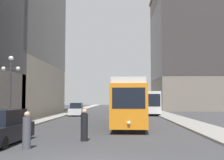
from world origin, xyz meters
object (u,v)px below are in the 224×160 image
object	(u,v)px
parked_car_left_near	(77,110)
lamp_post_left_near	(10,81)
parked_car_left_mid	(2,128)
transit_bus	(149,102)
pedestrian_crossing_near	(27,131)
pedestrian_crossing_far	(84,126)
streetcar	(128,102)

from	to	relation	value
parked_car_left_near	lamp_post_left_near	xyz separation A→B (m)	(-1.90, -19.05, 2.88)
lamp_post_left_near	parked_car_left_mid	bearing A→B (deg)	-71.21
transit_bus	parked_car_left_near	world-z (taller)	transit_bus
transit_bus	lamp_post_left_near	size ratio (longest dim) A/B	2.10
parked_car_left_mid	pedestrian_crossing_near	size ratio (longest dim) A/B	2.74
pedestrian_crossing_near	pedestrian_crossing_far	bearing A→B (deg)	-100.46
streetcar	lamp_post_left_near	distance (m)	10.36
pedestrian_crossing_near	pedestrian_crossing_far	size ratio (longest dim) A/B	0.98
streetcar	parked_car_left_mid	world-z (taller)	streetcar
streetcar	pedestrian_crossing_far	world-z (taller)	streetcar
streetcar	parked_car_left_near	xyz separation A→B (m)	(-6.98, 13.98, -1.26)
streetcar	parked_car_left_near	world-z (taller)	streetcar
transit_bus	pedestrian_crossing_near	world-z (taller)	transit_bus
transit_bus	streetcar	bearing A→B (deg)	-100.15
streetcar	parked_car_left_mid	bearing A→B (deg)	-121.80
parked_car_left_mid	pedestrian_crossing_far	xyz separation A→B (m)	(4.21, 1.23, 0.00)
parked_car_left_mid	pedestrian_crossing_far	distance (m)	4.38
streetcar	pedestrian_crossing_far	distance (m)	9.92
streetcar	parked_car_left_near	size ratio (longest dim) A/B	2.95
pedestrian_crossing_far	streetcar	bearing A→B (deg)	-80.80
parked_car_left_near	parked_car_left_mid	xyz separation A→B (m)	(0.00, -24.64, 0.00)
pedestrian_crossing_far	transit_bus	bearing A→B (deg)	-77.86
streetcar	transit_bus	distance (m)	18.26
pedestrian_crossing_near	pedestrian_crossing_far	xyz separation A→B (m)	(2.43, 2.52, 0.02)
streetcar	transit_bus	size ratio (longest dim) A/B	1.22
transit_bus	pedestrian_crossing_near	distance (m)	31.16
pedestrian_crossing_near	lamp_post_left_near	size ratio (longest dim) A/B	0.33
streetcar	parked_car_left_mid	distance (m)	12.81
pedestrian_crossing_near	lamp_post_left_near	xyz separation A→B (m)	(-3.68, 6.88, 2.90)
parked_car_left_mid	parked_car_left_near	bearing A→B (deg)	92.58
pedestrian_crossing_near	lamp_post_left_near	bearing A→B (deg)	-28.30
parked_car_left_near	lamp_post_left_near	world-z (taller)	lamp_post_left_near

